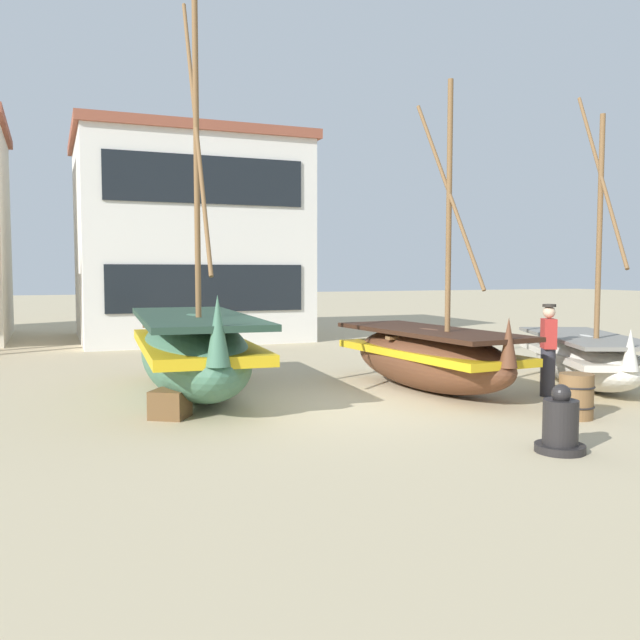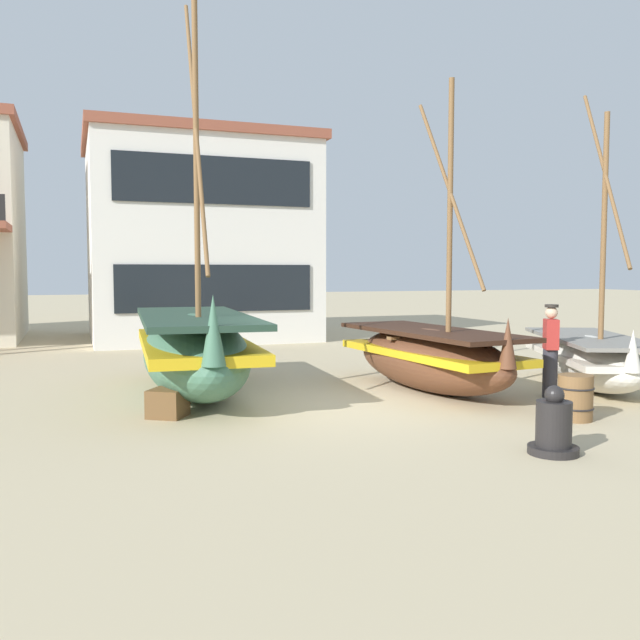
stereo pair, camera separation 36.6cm
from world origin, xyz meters
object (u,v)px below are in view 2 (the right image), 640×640
wooden_barrel (575,398)px  harbor_building_main (198,239)px  fishing_boat_centre_large (195,350)px  cargo_crate (168,403)px  fishing_boat_far_right (591,359)px  fishing_boat_near_left (431,356)px  capstan_winch (554,428)px  fisherman_by_hull (551,352)px

wooden_barrel → harbor_building_main: bearing=101.7°
fishing_boat_centre_large → cargo_crate: bearing=-112.5°
fishing_boat_far_right → fishing_boat_centre_large: bearing=165.9°
fishing_boat_near_left → cargo_crate: size_ratio=10.80×
harbor_building_main → fishing_boat_centre_large: bearing=-100.3°
capstan_winch → wooden_barrel: capstan_winch is taller
wooden_barrel → fishing_boat_centre_large: bearing=141.1°
fishing_boat_near_left → fishing_boat_far_right: 3.19m
fishing_boat_centre_large → fisherman_by_hull: fishing_boat_centre_large is taller
fisherman_by_hull → wooden_barrel: 1.95m
fishing_boat_near_left → capstan_winch: fishing_boat_near_left is taller
fisherman_by_hull → cargo_crate: (-6.70, 0.69, -0.61)m
capstan_winch → fishing_boat_near_left: bearing=80.0°
fishing_boat_centre_large → capstan_winch: 6.62m
fishing_boat_far_right → cargo_crate: (-8.13, 0.11, -0.35)m
fishing_boat_near_left → fishing_boat_centre_large: size_ratio=0.79×
fisherman_by_hull → cargo_crate: bearing=174.1°
fishing_boat_far_right → fishing_boat_near_left: bearing=165.6°
fishing_boat_near_left → harbor_building_main: (-2.32, 12.05, 2.72)m
fisherman_by_hull → capstan_winch: size_ratio=1.95×
fishing_boat_far_right → wooden_barrel: fishing_boat_far_right is taller
fishing_boat_near_left → fishing_boat_centre_large: 4.45m
fishing_boat_near_left → harbor_building_main: size_ratio=0.78×
fishing_boat_centre_large → cargo_crate: 1.99m
wooden_barrel → fisherman_by_hull: bearing=62.6°
fishing_boat_far_right → capstan_winch: 5.39m
fishing_boat_centre_large → capstan_winch: bearing=-57.8°
cargo_crate → harbor_building_main: harbor_building_main is taller
fisherman_by_hull → harbor_building_main: (-3.99, 13.42, 2.55)m
fishing_boat_far_right → capstan_winch: size_ratio=6.73×
cargo_crate → harbor_building_main: bearing=78.0°
capstan_winch → fishing_boat_centre_large: bearing=122.2°
fishing_boat_near_left → fishing_boat_far_right: fishing_boat_far_right is taller
wooden_barrel → fishing_boat_far_right: bearing=44.4°
fishing_boat_far_right → cargo_crate: size_ratio=10.98×
fishing_boat_far_right → fisherman_by_hull: fishing_boat_far_right is taller
fisherman_by_hull → capstan_winch: bearing=-128.1°
fishing_boat_centre_large → fishing_boat_far_right: fishing_boat_centre_large is taller
fishing_boat_far_right → fisherman_by_hull: size_ratio=3.45×
harbor_building_main → fishing_boat_far_right: bearing=-67.1°
capstan_winch → fisherman_by_hull: bearing=51.9°
wooden_barrel → fishing_boat_near_left: bearing=104.6°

